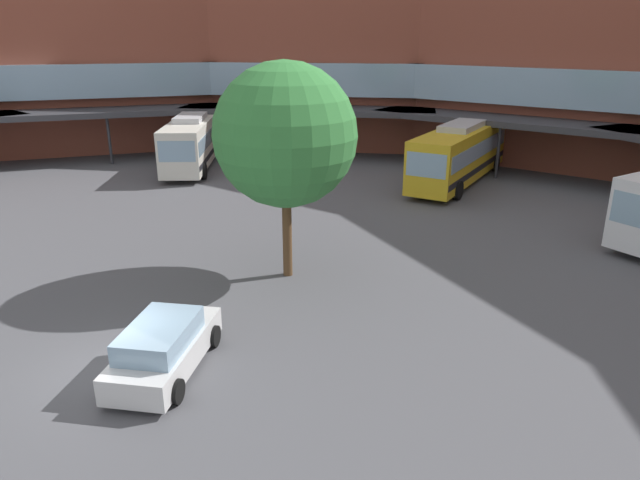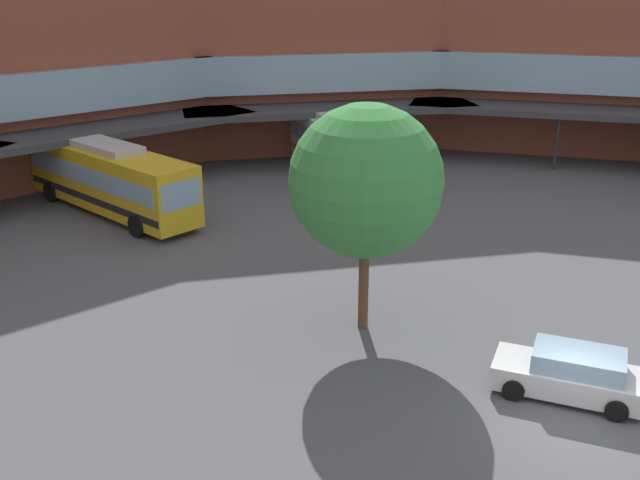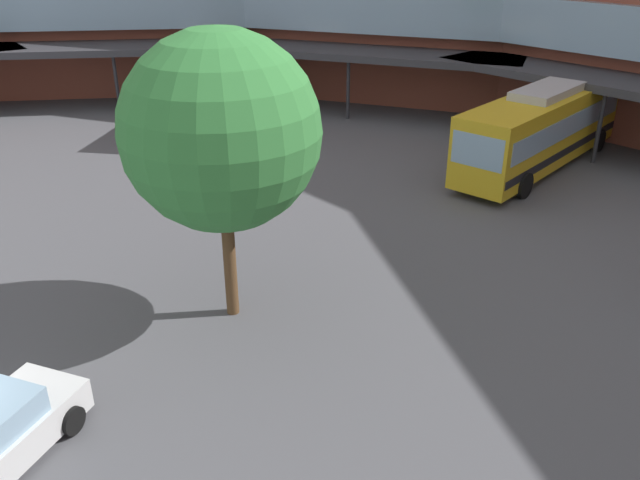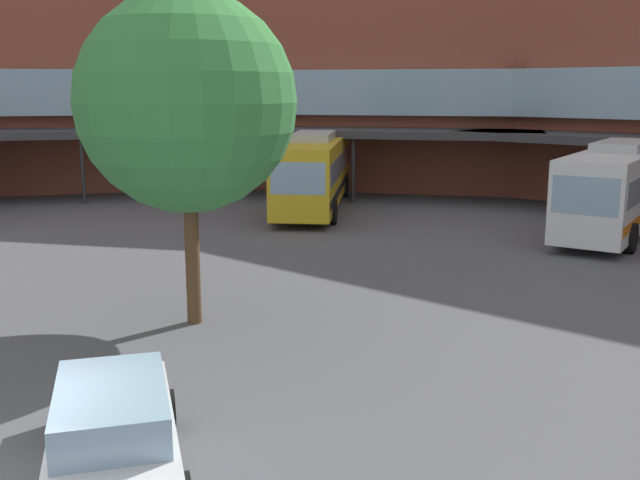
% 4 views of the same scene
% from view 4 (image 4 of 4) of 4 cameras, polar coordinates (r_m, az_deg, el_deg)
% --- Properties ---
extents(station_building, '(78.31, 44.60, 17.45)m').
position_cam_4_polar(station_building, '(29.90, -0.08, 16.51)').
color(station_building, brown).
rests_on(station_building, ground).
extents(bus_1, '(4.02, 12.38, 3.73)m').
position_cam_4_polar(bus_1, '(35.79, -0.49, 5.45)').
color(bus_1, gold).
rests_on(bus_1, ground).
extents(bus_3, '(6.55, 12.28, 3.71)m').
position_cam_4_polar(bus_3, '(32.51, 22.31, 3.91)').
color(bus_3, white).
rests_on(bus_3, ground).
extents(parked_car, '(3.65, 4.73, 1.53)m').
position_cam_4_polar(parked_car, '(11.81, -15.80, -14.19)').
color(parked_car, silver).
rests_on(parked_car, ground).
extents(plaza_tree, '(5.27, 5.27, 8.12)m').
position_cam_4_polar(plaza_tree, '(18.01, -10.33, 10.46)').
color(plaza_tree, brown).
rests_on(plaza_tree, ground).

